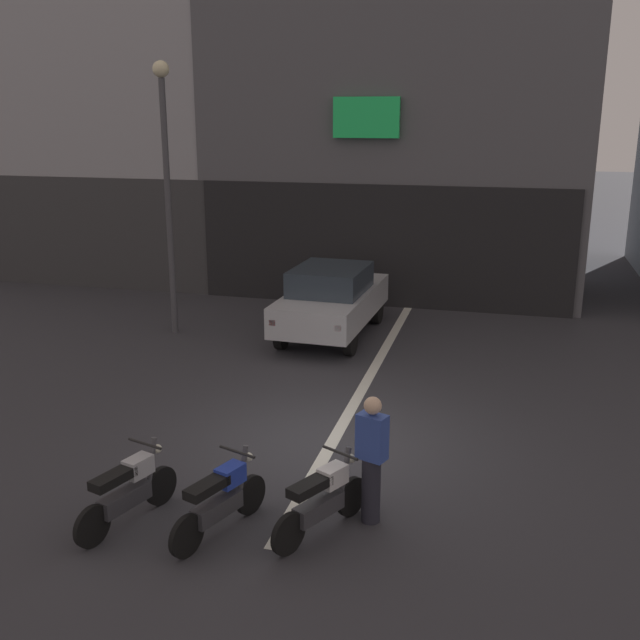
% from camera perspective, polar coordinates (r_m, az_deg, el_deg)
% --- Properties ---
extents(ground_plane, '(120.00, 120.00, 0.00)m').
position_cam_1_polar(ground_plane, '(11.57, 0.93, -9.57)').
color(ground_plane, '#333338').
extents(lane_centre_line, '(0.20, 18.00, 0.01)m').
position_cam_1_polar(lane_centre_line, '(17.08, 5.71, -1.14)').
color(lane_centre_line, silver).
rests_on(lane_centre_line, ground).
extents(building_corner_left, '(9.69, 8.91, 11.71)m').
position_cam_1_polar(building_corner_left, '(26.47, -14.80, 17.22)').
color(building_corner_left, '#9E9EA3').
rests_on(building_corner_left, ground).
extents(building_mid_block, '(10.23, 9.09, 11.56)m').
position_cam_1_polar(building_mid_block, '(23.44, 7.02, 17.67)').
color(building_mid_block, '#56565B').
rests_on(building_mid_block, ground).
extents(car_silver_crossing_near, '(1.92, 4.17, 1.64)m').
position_cam_1_polar(car_silver_crossing_near, '(16.69, 0.93, 1.68)').
color(car_silver_crossing_near, black).
rests_on(car_silver_crossing_near, ground).
extents(street_lamp, '(0.36, 0.36, 6.05)m').
position_cam_1_polar(street_lamp, '(16.86, -11.88, 11.33)').
color(street_lamp, '#47474C').
rests_on(street_lamp, ground).
extents(motorcycle_silver_row_leftmost, '(0.65, 1.62, 0.98)m').
position_cam_1_polar(motorcycle_silver_row_leftmost, '(9.60, -14.72, -12.71)').
color(motorcycle_silver_row_leftmost, black).
rests_on(motorcycle_silver_row_leftmost, ground).
extents(motorcycle_blue_row_left_mid, '(0.70, 1.59, 0.98)m').
position_cam_1_polar(motorcycle_blue_row_left_mid, '(9.18, -7.76, -13.68)').
color(motorcycle_blue_row_left_mid, black).
rests_on(motorcycle_blue_row_left_mid, ground).
extents(motorcycle_white_row_centre, '(0.83, 1.52, 0.98)m').
position_cam_1_polar(motorcycle_white_row_centre, '(9.10, 0.18, -13.80)').
color(motorcycle_white_row_centre, black).
rests_on(motorcycle_white_row_centre, ground).
extents(person_by_motorcycles, '(0.41, 0.33, 1.67)m').
position_cam_1_polar(person_by_motorcycles, '(9.19, 4.04, -10.74)').
color(person_by_motorcycles, '#23232D').
rests_on(person_by_motorcycles, ground).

